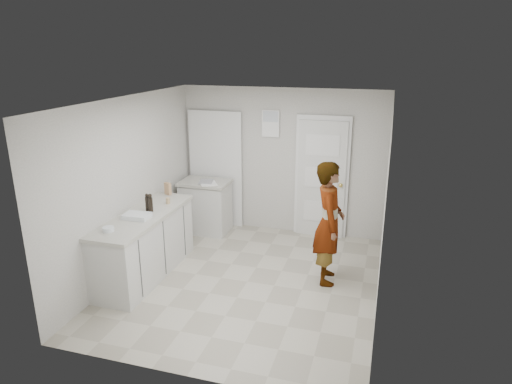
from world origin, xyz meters
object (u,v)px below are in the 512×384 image
(oil_cruet_a, at_px, (150,203))
(egg_bowl, at_px, (108,229))
(cake_mix_box, at_px, (168,189))
(oil_cruet_b, at_px, (147,202))
(person, at_px, (329,223))
(spice_jar, at_px, (168,201))
(baking_dish, at_px, (137,216))

(oil_cruet_a, bearing_deg, egg_bowl, -101.77)
(cake_mix_box, relative_size, oil_cruet_b, 0.75)
(person, xyz_separation_m, spice_jar, (-2.36, -0.07, 0.11))
(person, distance_m, egg_bowl, 2.88)
(oil_cruet_b, bearing_deg, cake_mix_box, 94.69)
(baking_dish, bearing_deg, egg_bowl, -101.50)
(person, height_order, spice_jar, person)
(person, height_order, baking_dish, person)
(cake_mix_box, xyz_separation_m, oil_cruet_b, (0.06, -0.75, 0.03))
(oil_cruet_a, xyz_separation_m, egg_bowl, (-0.16, -0.78, -0.10))
(spice_jar, height_order, baking_dish, spice_jar)
(oil_cruet_b, relative_size, baking_dish, 0.71)
(baking_dish, bearing_deg, cake_mix_box, 93.78)
(person, xyz_separation_m, oil_cruet_b, (-2.50, -0.42, 0.19))
(egg_bowl, bearing_deg, baking_dish, 78.50)
(person, distance_m, baking_dish, 2.60)
(person, relative_size, oil_cruet_b, 6.80)
(oil_cruet_a, relative_size, egg_bowl, 1.86)
(egg_bowl, bearing_deg, oil_cruet_b, 83.32)
(cake_mix_box, height_order, oil_cruet_a, oil_cruet_a)
(oil_cruet_a, bearing_deg, spice_jar, 79.80)
(cake_mix_box, relative_size, baking_dish, 0.53)
(oil_cruet_a, relative_size, oil_cruet_b, 1.06)
(person, height_order, egg_bowl, person)
(cake_mix_box, bearing_deg, egg_bowl, -66.37)
(oil_cruet_b, bearing_deg, oil_cruet_a, -24.23)
(oil_cruet_b, bearing_deg, baking_dish, -88.46)
(baking_dish, bearing_deg, oil_cruet_a, 77.74)
(spice_jar, xyz_separation_m, baking_dish, (-0.13, -0.66, -0.02))
(person, distance_m, cake_mix_box, 2.59)
(spice_jar, height_order, egg_bowl, spice_jar)
(spice_jar, relative_size, baking_dish, 0.25)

